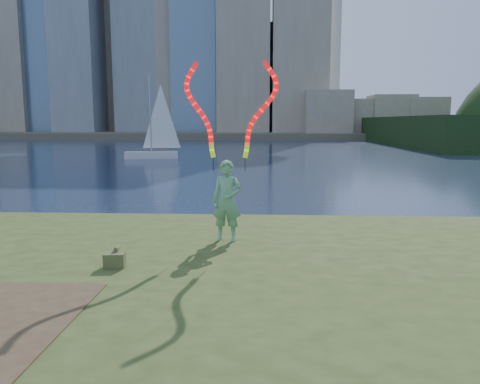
{
  "coord_description": "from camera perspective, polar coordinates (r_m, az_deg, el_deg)",
  "views": [
    {
      "loc": [
        1.85,
        -8.68,
        3.37
      ],
      "look_at": [
        1.38,
        1.0,
        1.9
      ],
      "focal_mm": 35.0,
      "sensor_mm": 36.0,
      "label": 1
    }
  ],
  "objects": [
    {
      "name": "ground",
      "position": [
        9.5,
        -8.86,
        -12.26
      ],
      "size": [
        320.0,
        320.0,
        0.0
      ],
      "primitive_type": "plane",
      "color": "#18243D",
      "rests_on": "ground"
    },
    {
      "name": "grassy_knoll",
      "position": [
        7.31,
        -12.66,
        -16.09
      ],
      "size": [
        20.0,
        18.0,
        0.8
      ],
      "color": "#354418",
      "rests_on": "ground"
    },
    {
      "name": "far_shore",
      "position": [
        103.74,
        1.76,
        7.1
      ],
      "size": [
        320.0,
        40.0,
        1.2
      ],
      "primitive_type": "cube",
      "color": "#514C3B",
      "rests_on": "ground"
    },
    {
      "name": "woman_with_ribbons",
      "position": [
        9.98,
        -1.55,
        1.88
      ],
      "size": [
        2.08,
        0.54,
        4.12
      ],
      "rotation": [
        0.0,
        0.0,
        -0.15
      ],
      "color": "#127B2C",
      "rests_on": "grassy_knoll"
    },
    {
      "name": "canvas_bag",
      "position": [
        8.67,
        -15.03,
        -7.93
      ],
      "size": [
        0.38,
        0.44,
        0.34
      ],
      "rotation": [
        0.0,
        0.0,
        0.11
      ],
      "color": "#4F542A",
      "rests_on": "grassy_knoll"
    },
    {
      "name": "sailboat",
      "position": [
        43.43,
        -10.43,
        5.78
      ],
      "size": [
        5.09,
        2.43,
        7.64
      ],
      "rotation": [
        0.0,
        0.0,
        0.2
      ],
      "color": "silver",
      "rests_on": "ground"
    }
  ]
}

